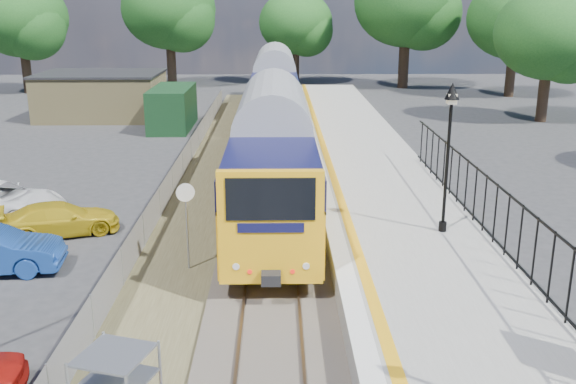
{
  "coord_description": "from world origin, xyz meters",
  "views": [
    {
      "loc": [
        0.19,
        -12.71,
        7.73
      ],
      "look_at": [
        0.5,
        6.64,
        2.0
      ],
      "focal_mm": 40.0,
      "sensor_mm": 36.0,
      "label": 1
    }
  ],
  "objects_px": {
    "victorian_lamp_north": "(450,123)",
    "train": "(274,103)",
    "speed_sign": "(186,212)",
    "car_yellow": "(60,219)"
  },
  "relations": [
    {
      "from": "victorian_lamp_north",
      "to": "train",
      "type": "xyz_separation_m",
      "value": [
        -5.3,
        16.99,
        -1.96
      ]
    },
    {
      "from": "victorian_lamp_north",
      "to": "speed_sign",
      "type": "height_order",
      "value": "victorian_lamp_north"
    },
    {
      "from": "victorian_lamp_north",
      "to": "speed_sign",
      "type": "bearing_deg",
      "value": -173.7
    },
    {
      "from": "victorian_lamp_north",
      "to": "car_yellow",
      "type": "xyz_separation_m",
      "value": [
        -12.64,
        2.29,
        -3.72
      ]
    },
    {
      "from": "train",
      "to": "speed_sign",
      "type": "height_order",
      "value": "train"
    },
    {
      "from": "car_yellow",
      "to": "train",
      "type": "bearing_deg",
      "value": -48.1
    },
    {
      "from": "car_yellow",
      "to": "speed_sign",
      "type": "bearing_deg",
      "value": -144.7
    },
    {
      "from": "victorian_lamp_north",
      "to": "train",
      "type": "distance_m",
      "value": 17.91
    },
    {
      "from": "victorian_lamp_north",
      "to": "car_yellow",
      "type": "relative_size",
      "value": 1.16
    },
    {
      "from": "speed_sign",
      "to": "car_yellow",
      "type": "height_order",
      "value": "speed_sign"
    }
  ]
}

